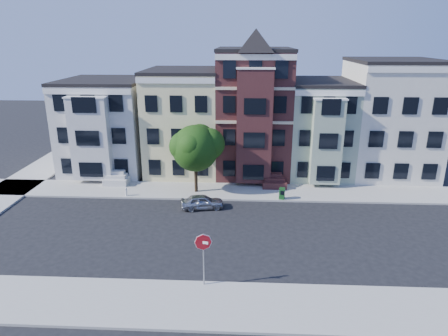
# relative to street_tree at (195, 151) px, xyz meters

# --- Properties ---
(ground) EXTENTS (120.00, 120.00, 0.00)m
(ground) POSITION_rel_street_tree_xyz_m (5.09, -7.70, -3.87)
(ground) COLOR black
(far_sidewalk) EXTENTS (60.00, 4.00, 0.15)m
(far_sidewalk) POSITION_rel_street_tree_xyz_m (5.09, 0.30, -3.80)
(far_sidewalk) COLOR #9E9B93
(far_sidewalk) RESTS_ON ground
(near_sidewalk) EXTENTS (60.00, 4.00, 0.15)m
(near_sidewalk) POSITION_rel_street_tree_xyz_m (5.09, -15.70, -3.80)
(near_sidewalk) COLOR #9E9B93
(near_sidewalk) RESTS_ON ground
(house_white) EXTENTS (8.00, 9.00, 9.00)m
(house_white) POSITION_rel_street_tree_xyz_m (-9.91, 6.80, 0.63)
(house_white) COLOR beige
(house_white) RESTS_ON ground
(house_yellow) EXTENTS (7.00, 9.00, 10.00)m
(house_yellow) POSITION_rel_street_tree_xyz_m (-1.91, 6.80, 1.13)
(house_yellow) COLOR beige
(house_yellow) RESTS_ON ground
(house_brown) EXTENTS (7.00, 9.00, 12.00)m
(house_brown) POSITION_rel_street_tree_xyz_m (5.09, 6.80, 2.13)
(house_brown) COLOR #411D1C
(house_brown) RESTS_ON ground
(house_green) EXTENTS (6.00, 9.00, 9.00)m
(house_green) POSITION_rel_street_tree_xyz_m (11.59, 6.80, 0.63)
(house_green) COLOR #93A48A
(house_green) RESTS_ON ground
(house_cream) EXTENTS (8.00, 9.00, 11.00)m
(house_cream) POSITION_rel_street_tree_xyz_m (18.59, 6.80, 1.63)
(house_cream) COLOR silver
(house_cream) RESTS_ON ground
(street_tree) EXTENTS (8.37, 8.37, 7.44)m
(street_tree) POSITION_rel_street_tree_xyz_m (0.00, 0.00, 0.00)
(street_tree) COLOR #1F470F
(street_tree) RESTS_ON far_sidewalk
(parked_car) EXTENTS (3.66, 2.01, 1.18)m
(parked_car) POSITION_rel_street_tree_xyz_m (0.88, -3.37, -3.28)
(parked_car) COLOR #A6A8B0
(parked_car) RESTS_ON ground
(newspaper_box) EXTENTS (0.53, 0.49, 1.00)m
(newspaper_box) POSITION_rel_street_tree_xyz_m (7.48, -1.40, -3.22)
(newspaper_box) COLOR #19521F
(newspaper_box) RESTS_ON far_sidewalk
(fire_hydrant) EXTENTS (0.26, 0.26, 0.58)m
(fire_hydrant) POSITION_rel_street_tree_xyz_m (-5.96, -1.35, -3.43)
(fire_hydrant) COLOR silver
(fire_hydrant) RESTS_ON far_sidewalk
(stop_sign) EXTENTS (0.98, 0.33, 3.53)m
(stop_sign) POSITION_rel_street_tree_xyz_m (2.06, -14.00, -1.96)
(stop_sign) COLOR #B21018
(stop_sign) RESTS_ON near_sidewalk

